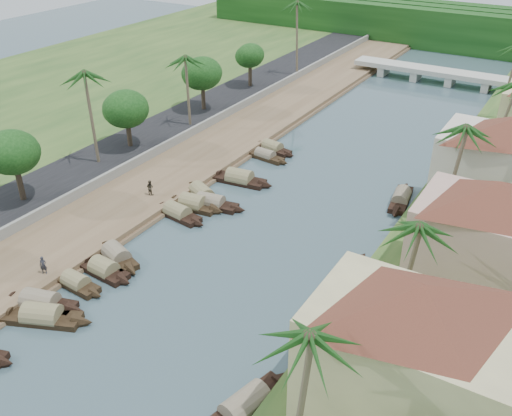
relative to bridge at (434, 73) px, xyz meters
The scene contains 40 objects.
ground 72.02m from the bridge, 90.00° to the right, with size 220.00×220.00×0.00m, color #3B5159.
left_bank 54.42m from the bridge, 107.10° to the right, with size 10.00×180.00×0.80m, color brown.
right_bank 55.37m from the bridge, 69.93° to the right, with size 16.00×180.00×1.20m, color #26471C.
road 57.49m from the bridge, 115.23° to the right, with size 8.00×180.00×1.40m, color black.
retaining_wall 55.79m from the bridge, 111.23° to the right, with size 0.40×180.00×1.10m, color slate.
treeline 28.09m from the bridge, 90.00° to the left, with size 120.00×14.00×8.00m.
bridge is the anchor object (origin of this frame).
building_near 76.54m from the bridge, 75.61° to the right, with size 14.85×14.85×10.20m.
building_mid 61.51m from the bridge, 70.98° to the right, with size 14.11×14.11×9.70m.
building_far 48.15m from the bridge, 66.65° to the right, with size 15.59×15.59×10.20m.
sampan_2 78.92m from the bridge, 96.17° to the right, with size 8.56×4.89×2.25m.
sampan_3 78.01m from the bridge, 97.34° to the right, with size 8.43×3.87×2.23m.
sampan_4 74.57m from the bridge, 97.32° to the right, with size 6.54×1.87×1.89m.
sampan_5 71.87m from the bridge, 97.03° to the right, with size 6.82×2.20×2.16m.
sampan_6 69.78m from the bridge, 97.70° to the right, with size 7.46×4.08×2.20m.
sampan_7 60.76m from the bridge, 98.95° to the right, with size 7.88×2.66×2.08m.
sampan_8 58.44m from the bridge, 99.05° to the right, with size 7.63×2.59×2.31m.
sampan_9 57.01m from the bridge, 97.81° to the right, with size 8.47×2.82×2.12m.
sampan_10 56.22m from the bridge, 99.96° to the right, with size 7.95×5.21×2.22m.
sampan_11 50.74m from the bridge, 99.25° to the right, with size 8.67×2.86×2.42m.
sampan_12 43.82m from the bridge, 101.75° to the right, with size 7.27×2.15×1.77m.
sampan_13 41.43m from the bridge, 102.96° to the right, with size 7.41×2.81×2.02m.
sampan_14 78.39m from the bridge, 82.76° to the right, with size 3.98×9.53×2.26m.
sampan_15 61.91m from the bridge, 80.71° to the right, with size 2.06×8.59×2.29m.
sampan_16 45.99m from the bridge, 78.25° to the right, with size 2.78×8.56×2.07m.
canoe_1 77.91m from the bridge, 96.70° to the right, with size 5.56×1.63×0.89m.
canoe_2 57.54m from the bridge, 100.69° to the right, with size 5.61×3.54×0.86m.
palm_0 82.75m from the bridge, 79.48° to the right, with size 3.20×3.20×11.88m.
palm_1 68.68m from the bridge, 76.43° to the right, with size 3.20×3.20×10.60m.
palm_2 53.42m from the bridge, 73.41° to the right, with size 3.20×3.20×12.03m.
palm_3 37.71m from the bridge, 64.06° to the right, with size 3.20×3.20×11.44m.
palm_5 62.13m from the bridge, 113.05° to the right, with size 3.20×3.20×12.26m.
palm_6 47.30m from the bridge, 118.24° to the right, with size 3.20×3.20×10.76m.
palm_8 26.39m from the bridge, 149.29° to the right, with size 3.20×3.20×13.49m.
tree_2 71.58m from the bridge, 109.64° to the right, with size 5.38×5.38×7.55m.
tree_3 56.37m from the bridge, 115.28° to the right, with size 5.52×5.52×7.10m.
tree_4 42.64m from the bridge, 124.51° to the right, with size 5.52×5.52×7.53m.
tree_5 32.78m from the bridge, 137.65° to the right, with size 4.37×4.37×6.71m.
person_near 75.69m from the bridge, 99.45° to the right, with size 0.61×0.40×1.67m, color #292A32.
person_far 60.42m from the bridge, 103.44° to the right, with size 0.82×0.64×1.68m, color #322E23.
Camera 1 is at (23.81, -27.57, 29.89)m, focal length 40.00 mm.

